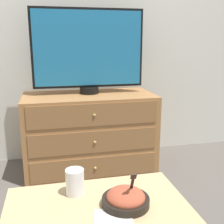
{
  "coord_description": "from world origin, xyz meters",
  "views": [
    {
      "loc": [
        -0.27,
        -2.71,
        1.13
      ],
      "look_at": [
        0.05,
        -1.31,
        0.77
      ],
      "focal_mm": 45.0,
      "sensor_mm": 36.0,
      "label": 1
    }
  ],
  "objects": [
    {
      "name": "takeout_bowl",
      "position": [
        0.02,
        -1.69,
        0.49
      ],
      "size": [
        0.2,
        0.2,
        0.17
      ],
      "color": "black",
      "rests_on": "coffee_table"
    },
    {
      "name": "wall_back",
      "position": [
        0.0,
        0.03,
        1.3
      ],
      "size": [
        12.0,
        0.05,
        2.6
      ],
      "color": "silver",
      "rests_on": "ground_plane"
    },
    {
      "name": "napkin",
      "position": [
        -0.06,
        -1.79,
        0.46
      ],
      "size": [
        0.17,
        0.17,
        0.0
      ],
      "color": "silver",
      "rests_on": "coffee_table"
    },
    {
      "name": "drink_cup",
      "position": [
        -0.18,
        -1.56,
        0.51
      ],
      "size": [
        0.08,
        0.08,
        0.12
      ],
      "color": "white",
      "rests_on": "coffee_table"
    },
    {
      "name": "dresser",
      "position": [
        0.06,
        -0.31,
        0.34
      ],
      "size": [
        1.13,
        0.59,
        0.68
      ],
      "color": "#9E6B3D",
      "rests_on": "ground_plane"
    },
    {
      "name": "coffee_table",
      "position": [
        -0.1,
        -1.68,
        0.37
      ],
      "size": [
        0.77,
        0.48,
        0.46
      ],
      "color": "tan",
      "rests_on": "ground_plane"
    },
    {
      "name": "ground_plane",
      "position": [
        0.0,
        0.0,
        0.0
      ],
      "size": [
        12.0,
        12.0,
        0.0
      ],
      "primitive_type": "plane",
      "color": "#56514C"
    },
    {
      "name": "tv",
      "position": [
        0.08,
        -0.26,
        1.05
      ],
      "size": [
        0.96,
        0.17,
        0.72
      ],
      "color": "black",
      "rests_on": "dresser"
    }
  ]
}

